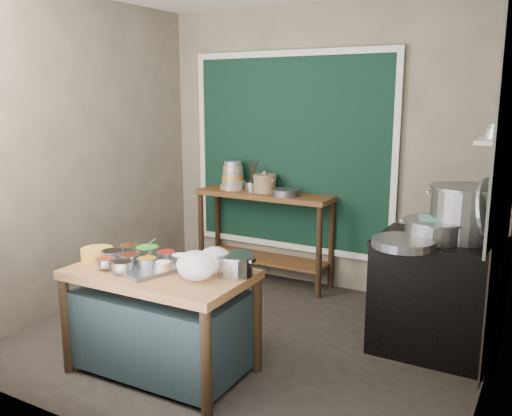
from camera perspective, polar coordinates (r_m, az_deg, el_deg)
The scene contains 30 objects.
floor at distance 4.50m, azimuth -0.90°, elevation -13.67°, with size 3.50×3.00×0.02m, color #2A2420.
back_wall at distance 5.44m, azimuth 7.18°, elevation 6.16°, with size 3.50×0.02×2.80m, color gray.
left_wall at distance 5.21m, azimuth -17.96°, elevation 5.44°, with size 0.02×3.00×2.80m, color gray.
right_wall at distance 3.55m, azimuth 24.33°, elevation 2.28°, with size 0.02×3.00×2.80m, color gray.
curtain_panel at distance 5.55m, azimuth 3.65°, elevation 5.82°, with size 2.10×0.02×1.90m, color black.
curtain_frame at distance 5.55m, azimuth 3.61°, elevation 5.81°, with size 2.22×0.03×2.02m, color beige, non-canonical shape.
tile_panel at distance 4.06m, azimuth 25.29°, elevation 9.65°, with size 0.02×1.70×1.70m, color #B2B2AA.
soot_patch at distance 4.34m, azimuth 24.14°, elevation -5.66°, with size 0.01×1.30×1.30m, color black.
wall_shelf at distance 4.38m, azimuth 23.96°, elevation 6.55°, with size 0.22×0.70×0.03m, color beige.
prep_table at distance 3.91m, azimuth -9.93°, elevation -11.69°, with size 1.25×0.72×0.75m, color brown.
back_counter at distance 5.64m, azimuth 0.86°, elevation -3.12°, with size 1.45×0.40×0.95m, color brown.
stove_block at distance 4.37m, azimuth 18.57°, elevation -8.88°, with size 0.90×0.68×0.85m, color black.
stove_top at distance 4.24m, azimuth 18.96°, elevation -3.30°, with size 0.92×0.69×0.03m, color black.
condiment_tray at distance 3.90m, azimuth -12.06°, elevation -5.80°, with size 0.60×0.43×0.03m, color gray.
condiment_bowls at distance 3.91m, azimuth -12.24°, elevation -5.06°, with size 0.61×0.48×0.07m.
yellow_basin at distance 4.11m, azimuth -16.38°, elevation -4.66°, with size 0.23×0.23×0.09m, color #D68C3D.
saucepan at distance 3.61m, azimuth -2.26°, elevation -5.98°, with size 0.26×0.26×0.14m, color gray, non-canonical shape.
plastic_bag_a at distance 3.52m, azimuth -6.37°, elevation -6.05°, with size 0.26×0.22×0.20m, color white.
plastic_bag_b at distance 3.65m, azimuth -4.31°, elevation -5.49°, with size 0.24×0.20×0.18m, color white.
bowl_stack at distance 5.72m, azimuth -2.40°, elevation 3.28°, with size 0.27×0.27×0.30m.
utensil_cup at distance 5.61m, azimuth -0.35°, elevation 2.29°, with size 0.16×0.16×0.10m, color gray.
ceramic_crock at distance 5.54m, azimuth 0.92°, elevation 2.51°, with size 0.24×0.24×0.16m, color olive, non-canonical shape.
wide_bowl at distance 5.34m, azimuth 3.06°, elevation 1.63°, with size 0.27×0.27×0.07m, color gray.
stock_pot at distance 4.24m, azimuth 21.02°, elevation -0.48°, with size 0.51×0.51×0.40m, color gray, non-canonical shape.
pot_lid at distance 4.14m, azimuth 23.39°, elevation -0.38°, with size 0.49×0.49×0.02m, color gray.
steamer at distance 4.18m, azimuth 18.35°, elevation -2.20°, with size 0.47×0.47×0.15m, color gray, non-canonical shape.
green_cloth at distance 4.16m, azimuth 18.42°, elevation -1.06°, with size 0.23×0.18×0.02m, color #508E83.
shallow_pan at distance 3.93m, azimuth 15.26°, elevation -3.57°, with size 0.44×0.44×0.06m, color gray.
shelf_bowl_stack at distance 4.29m, azimuth 23.91°, elevation 7.35°, with size 0.14×0.14×0.11m.
shelf_bowl_green at distance 4.58m, azimuth 24.27°, elevation 7.19°, with size 0.13×0.13×0.05m, color gray.
Camera 1 is at (2.06, -3.50, 1.92)m, focal length 38.00 mm.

